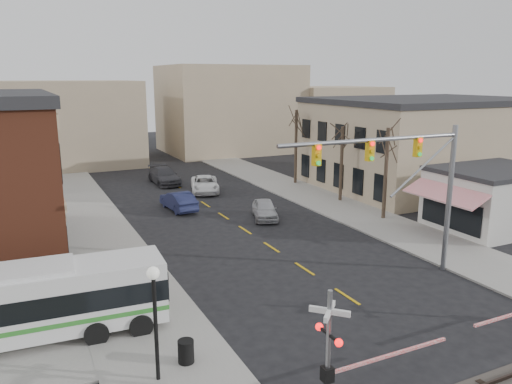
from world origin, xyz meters
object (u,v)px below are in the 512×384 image
transit_bus (14,305)px  car_a (265,209)px  traffic_signal_mast (410,171)px  car_c (205,184)px  trash_bin (186,351)px  rr_crossing_west (339,347)px  pedestrian_near (143,307)px  car_b (178,201)px  pedestrian_far (84,278)px  car_d (164,176)px  street_lamp (154,300)px

transit_bus → car_a: bearing=35.2°
traffic_signal_mast → car_c: size_ratio=2.03×
trash_bin → car_c: car_c is taller
rr_crossing_west → pedestrian_near: (-4.62, 7.59, -0.95)m
car_b → pedestrian_far: size_ratio=2.47×
car_d → street_lamp: bearing=-106.4°
street_lamp → car_d: (9.31, 32.54, -2.31)m
car_c → pedestrian_far: (-13.09, -19.20, 0.33)m
pedestrian_far → car_a: bearing=-9.6°
pedestrian_near → car_d: bearing=-29.0°
car_b → car_d: car_d is taller
car_a → car_d: car_d is taller
street_lamp → trash_bin: street_lamp is taller
transit_bus → car_b: transit_bus is taller
trash_bin → car_b: size_ratio=0.19×
rr_crossing_west → car_a: (7.64, 20.52, -1.26)m
pedestrian_far → car_c: bearing=14.1°
street_lamp → pedestrian_near: 4.55m
transit_bus → car_c: size_ratio=2.27×
transit_bus → pedestrian_far: transit_bus is taller
traffic_signal_mast → car_d: bearing=99.4°
trash_bin → pedestrian_far: bearing=109.1°
street_lamp → transit_bus: bearing=131.9°
car_b → pedestrian_near: (-7.12, -18.13, 0.25)m
traffic_signal_mast → trash_bin: traffic_signal_mast is taller
transit_bus → street_lamp: size_ratio=2.84×
traffic_signal_mast → car_a: traffic_signal_mast is taller
traffic_signal_mast → car_b: (-6.56, 18.68, -5.01)m
traffic_signal_mast → rr_crossing_west: size_ratio=1.90×
street_lamp → car_c: (11.69, 27.34, -2.39)m
trash_bin → car_b: bearing=73.6°
transit_bus → traffic_signal_mast: size_ratio=1.11×
car_a → transit_bus: bearing=-125.0°
traffic_signal_mast → street_lamp: size_ratio=2.55×
car_c → pedestrian_far: 23.24m
traffic_signal_mast → car_d: (-4.81, 29.08, -4.97)m
trash_bin → car_c: (10.48, 26.75, 0.17)m
transit_bus → pedestrian_near: transit_bus is taller
car_a → pedestrian_far: bearing=-128.1°
car_a → car_b: bearing=154.5°
pedestrian_far → trash_bin: bearing=-112.5°
street_lamp → pedestrian_far: bearing=99.7°
transit_bus → car_b: 21.00m
transit_bus → street_lamp: (4.40, -4.91, 1.40)m
car_b → car_d: 10.55m
trash_bin → pedestrian_far: 8.00m
traffic_signal_mast → transit_bus: bearing=175.6°
trash_bin → pedestrian_near: (-0.77, 3.42, 0.46)m
transit_bus → car_b: bearing=55.2°
car_c → pedestrian_far: pedestrian_far is taller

